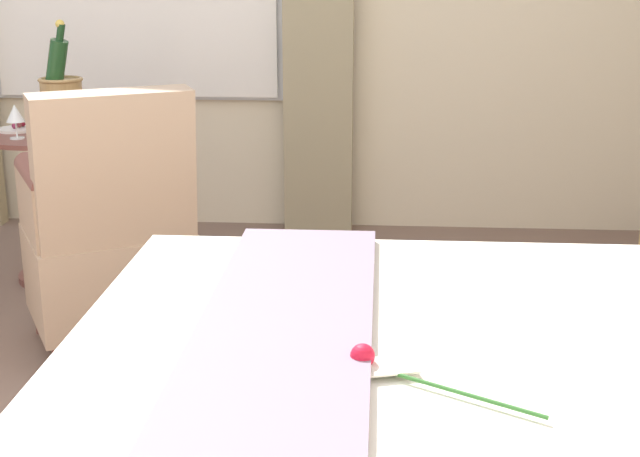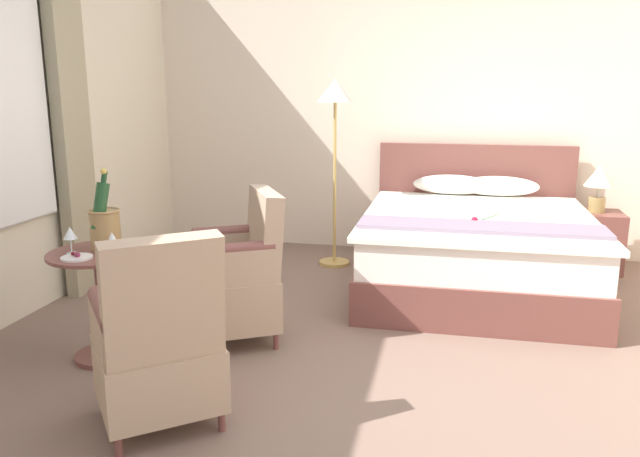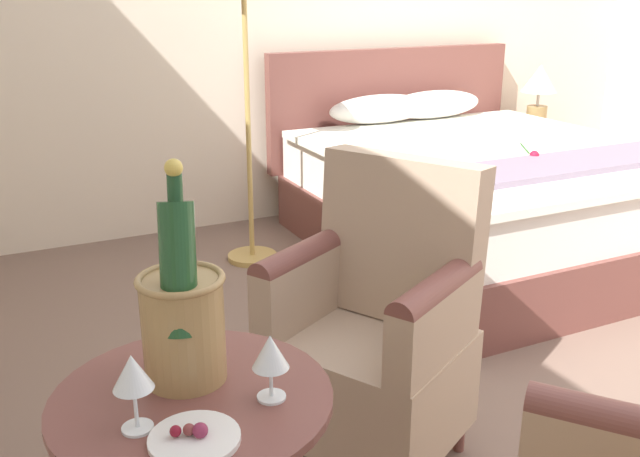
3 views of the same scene
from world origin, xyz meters
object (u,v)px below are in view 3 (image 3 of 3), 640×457
Objects in this scene: bedside_lamp at (539,85)px; wine_glass_near_edge at (270,354)px; wine_glass_near_bucket at (133,375)px; floor_lamp_brass at (244,5)px; armchair_by_window at (374,335)px; nightstand at (532,161)px; bed at (479,193)px; snack_plate at (194,438)px; champagne_bucket at (182,313)px.

bedside_lamp reaches higher than wine_glass_near_edge.
floor_lamp_brass is at bearing 64.80° from wine_glass_near_bucket.
armchair_by_window is at bearing 43.99° from wine_glass_near_edge.
nightstand is 3.35m from armchair_by_window.
bed is at bearing 43.17° from wine_glass_near_edge.
wine_glass_near_bucket is at bearing -141.92° from bedside_lamp.
nightstand is 4.36m from snack_plate.
wine_glass_near_bucket is at bearing 177.56° from wine_glass_near_edge.
bed is 3.11m from wine_glass_near_bucket.
armchair_by_window is at bearing -98.20° from floor_lamp_brass.
wine_glass_near_edge is at bearing -48.38° from champagne_bucket.
bedside_lamp is at bearing 40.55° from wine_glass_near_edge.
nightstand is 3.66× the size of wine_glass_near_edge.
champagne_bucket is 0.49× the size of armchair_by_window.
bedside_lamp is at bearing 7.67° from floor_lamp_brass.
wine_glass_near_bucket reaches higher than wine_glass_near_edge.
armchair_by_window is (0.72, 0.40, -0.41)m from champagne_bucket.
bed is 5.00× the size of bedside_lamp.
bedside_lamp is at bearing 39.69° from snack_plate.
bedside_lamp is 3.37m from armchair_by_window.
snack_plate is at bearing -140.31° from bedside_lamp.
nightstand is 0.32× the size of floor_lamp_brass.
wine_glass_near_bucket is 1.08m from armchair_by_window.
bed is at bearing 41.79° from snack_plate.
bedside_lamp reaches higher than snack_plate.
wine_glass_near_edge is at bearing -109.43° from floor_lamp_brass.
floor_lamp_brass reaches higher than nightstand.
bed reaches higher than armchair_by_window.
champagne_bucket is 0.20m from wine_glass_near_bucket.
floor_lamp_brass reaches higher than bedside_lamp.
champagne_bucket is (-0.98, -2.23, -0.56)m from floor_lamp_brass.
nightstand is (1.05, 0.73, -0.08)m from bed.
champagne_bucket is 0.21m from wine_glass_near_edge.
nightstand is 4.39m from wine_glass_near_bucket.
bed is at bearing -145.32° from nightstand.
bed is at bearing -18.40° from floor_lamp_brass.
nightstand is 1.27× the size of bedside_lamp.
wine_glass_near_bucket is 0.16× the size of armchair_by_window.
bedside_lamp reaches higher than wine_glass_near_bucket.
wine_glass_near_bucket is 0.93× the size of snack_plate.
wine_glass_near_bucket is at bearing 135.33° from snack_plate.
champagne_bucket reaches higher than wine_glass_near_bucket.
armchair_by_window reaches higher than nightstand.
champagne_bucket reaches higher than bedside_lamp.
bed is at bearing 39.05° from champagne_bucket.
wine_glass_near_edge is 0.88m from armchair_by_window.
nightstand is 3.05× the size of snack_plate.
champagne_bucket is 3.33× the size of wine_glass_near_edge.
snack_plate is (-0.05, -0.23, -0.15)m from champagne_bucket.
wine_glass_near_bucket is at bearing -140.51° from bed.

